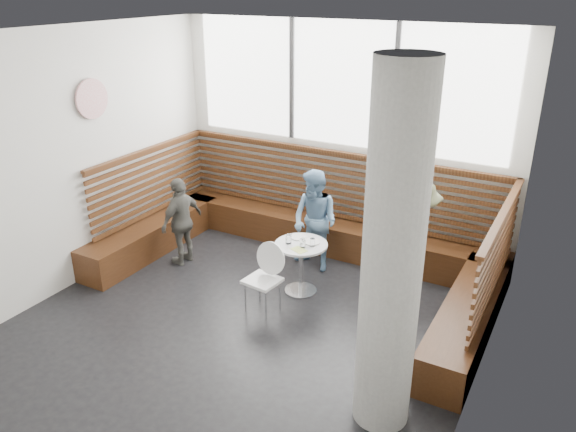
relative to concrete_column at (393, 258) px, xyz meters
The scene contains 15 objects.
room 1.95m from the concrete_column, 161.90° to the left, with size 5.00×5.00×3.20m.
booth 3.24m from the concrete_column, 127.94° to the left, with size 5.00×2.50×1.44m.
concrete_column is the anchor object (origin of this frame).
wall_art 4.48m from the concrete_column, 166.94° to the left, with size 0.50×0.50×0.03m, color white.
cafe_table 2.56m from the concrete_column, 136.21° to the left, with size 0.65×0.65×0.67m.
cafe_chair 2.39m from the concrete_column, 150.73° to the left, with size 0.40×0.39×0.84m.
adult_man 2.19m from the concrete_column, 101.21° to the left, with size 1.03×0.59×1.60m, color #4C5136.
child_back 3.02m from the concrete_column, 128.63° to the left, with size 0.68×0.53×1.39m, color #658CB0.
child_left 3.92m from the concrete_column, 156.26° to the left, with size 0.73×0.30×1.24m, color #57564F.
plate_near 2.64m from the concrete_column, 135.66° to the left, with size 0.20×0.20×0.01m, color white.
plate_far 2.48m from the concrete_column, 132.81° to the left, with size 0.21×0.21×0.01m, color white.
glass_left 2.51m from the concrete_column, 139.78° to the left, with size 0.07×0.07×0.12m, color white.
glass_mid 2.37m from the concrete_column, 136.61° to the left, with size 0.07×0.07×0.11m, color white.
glass_right 2.36m from the concrete_column, 133.37° to the left, with size 0.06×0.06×0.10m, color white.
menu_card 2.33m from the concrete_column, 138.38° to the left, with size 0.19×0.13×0.00m, color #A5C64C.
Camera 1 is at (3.07, -4.52, 3.67)m, focal length 35.00 mm.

